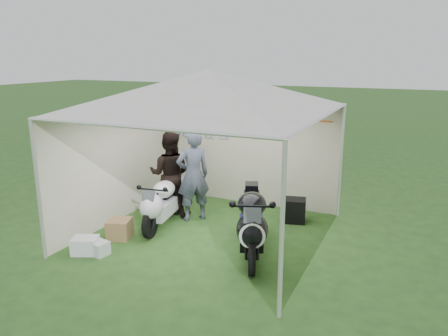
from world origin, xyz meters
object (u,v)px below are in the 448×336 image
(person_dark_jacket, at_px, (170,174))
(crate_2, at_px, (99,248))
(canopy_tent, at_px, (208,95))
(crate_1, at_px, (120,229))
(motorcycle_black, at_px, (252,222))
(paddock_stand, at_px, (251,224))
(motorcycle_white, at_px, (162,202))
(crate_0, at_px, (85,245))
(equipment_box, at_px, (293,210))
(person_blue_jacket, at_px, (193,175))

(person_dark_jacket, distance_m, crate_2, 2.25)
(canopy_tent, height_order, crate_1, canopy_tent)
(motorcycle_black, xyz_separation_m, paddock_stand, (-0.36, 0.92, -0.43))
(canopy_tent, bearing_deg, motorcycle_white, -175.78)
(crate_0, bearing_deg, motorcycle_black, 22.82)
(crate_2, bearing_deg, person_dark_jacket, 86.82)
(motorcycle_white, relative_size, paddock_stand, 4.22)
(motorcycle_black, bearing_deg, person_dark_jacket, 132.42)
(crate_1, bearing_deg, crate_0, -100.07)
(crate_1, xyz_separation_m, crate_2, (0.10, -0.70, -0.06))
(canopy_tent, height_order, person_dark_jacket, canopy_tent)
(canopy_tent, distance_m, person_dark_jacket, 2.13)
(paddock_stand, xyz_separation_m, equipment_box, (0.57, 0.86, 0.07))
(person_blue_jacket, relative_size, crate_1, 4.68)
(equipment_box, relative_size, crate_2, 1.52)
(person_blue_jacket, bearing_deg, crate_2, 24.10)
(motorcycle_black, relative_size, equipment_box, 4.37)
(paddock_stand, bearing_deg, canopy_tent, -150.68)
(motorcycle_white, bearing_deg, person_blue_jacket, 48.73)
(motorcycle_white, height_order, crate_1, motorcycle_white)
(motorcycle_black, bearing_deg, crate_2, -177.62)
(crate_1, height_order, crate_2, crate_1)
(motorcycle_white, height_order, equipment_box, motorcycle_white)
(person_blue_jacket, distance_m, crate_0, 2.46)
(motorcycle_white, relative_size, person_dark_jacket, 1.04)
(canopy_tent, xyz_separation_m, crate_0, (-1.52, -1.61, -2.44))
(paddock_stand, distance_m, person_dark_jacket, 2.00)
(canopy_tent, distance_m, motorcycle_black, 2.30)
(paddock_stand, relative_size, person_blue_jacket, 0.23)
(motorcycle_white, xyz_separation_m, person_blue_jacket, (0.37, 0.60, 0.42))
(crate_1, relative_size, crate_2, 1.28)
(motorcycle_white, xyz_separation_m, crate_1, (-0.41, -0.79, -0.33))
(canopy_tent, xyz_separation_m, person_blue_jacket, (-0.61, 0.53, -1.65))
(canopy_tent, xyz_separation_m, motorcycle_black, (1.04, -0.53, -1.98))
(motorcycle_black, distance_m, equipment_box, 1.83)
(motorcycle_black, distance_m, person_blue_jacket, 1.99)
(paddock_stand, height_order, crate_0, paddock_stand)
(paddock_stand, bearing_deg, person_dark_jacket, 174.68)
(crate_0, bearing_deg, person_dark_jacket, 80.73)
(motorcycle_white, distance_m, paddock_stand, 1.76)
(motorcycle_black, xyz_separation_m, person_dark_jacket, (-2.21, 1.09, 0.28))
(person_blue_jacket, bearing_deg, paddock_stand, 125.82)
(crate_2, bearing_deg, motorcycle_black, 23.74)
(person_blue_jacket, xyz_separation_m, equipment_box, (1.87, 0.72, -0.69))
(person_blue_jacket, height_order, crate_1, person_blue_jacket)
(person_blue_jacket, xyz_separation_m, crate_2, (-0.68, -2.08, -0.81))
(equipment_box, bearing_deg, crate_1, -141.42)
(equipment_box, bearing_deg, crate_2, -132.17)
(motorcycle_black, distance_m, paddock_stand, 1.08)
(person_dark_jacket, bearing_deg, canopy_tent, 136.98)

